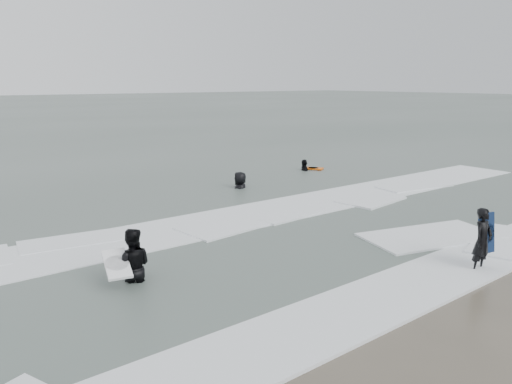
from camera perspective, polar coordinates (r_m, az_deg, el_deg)
ground at (r=11.74m, az=15.16°, el=-9.52°), size 320.00×320.00×0.00m
surfer_centre at (r=12.88m, az=24.15°, el=-8.22°), size 0.56×0.37×1.52m
surfer_wading at (r=11.50m, az=-13.85°, el=-9.92°), size 1.07×0.99×1.77m
surfer_right_near at (r=24.53m, az=5.52°, el=2.36°), size 0.82×1.11×1.74m
surfer_right_far at (r=20.43m, az=-1.82°, el=0.35°), size 1.02×1.08×1.86m
surf_foam at (r=14.12m, az=3.21°, el=-5.12°), size 30.03×9.06×0.09m
bodyboards at (r=15.74m, az=6.23°, el=-1.57°), size 14.06×12.64×1.25m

